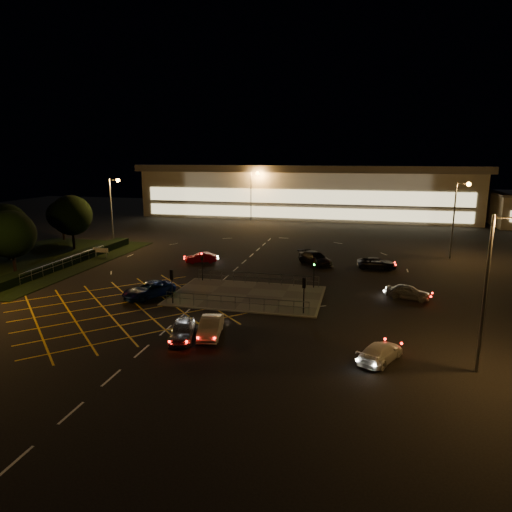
% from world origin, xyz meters
% --- Properties ---
extents(ground, '(180.00, 180.00, 0.00)m').
position_xyz_m(ground, '(0.00, 0.00, 0.00)').
color(ground, black).
rests_on(ground, ground).
extents(pedestrian_island, '(14.00, 9.00, 0.12)m').
position_xyz_m(pedestrian_island, '(2.00, -2.00, 0.06)').
color(pedestrian_island, '#4C4944').
rests_on(pedestrian_island, ground).
extents(grass_verge, '(18.00, 30.00, 0.08)m').
position_xyz_m(grass_verge, '(-28.00, 6.00, 0.04)').
color(grass_verge, black).
rests_on(grass_verge, ground).
extents(hedge, '(2.00, 26.00, 1.00)m').
position_xyz_m(hedge, '(-23.00, 6.00, 0.50)').
color(hedge, black).
rests_on(hedge, ground).
extents(supermarket, '(72.00, 26.50, 10.50)m').
position_xyz_m(supermarket, '(0.00, 61.95, 5.31)').
color(supermarket, beige).
rests_on(supermarket, ground).
extents(streetlight_se, '(1.78, 0.56, 10.03)m').
position_xyz_m(streetlight_se, '(20.44, -14.00, 6.56)').
color(streetlight_se, slate).
rests_on(streetlight_se, ground).
extents(streetlight_nw, '(1.78, 0.56, 10.03)m').
position_xyz_m(streetlight_nw, '(-23.56, 18.00, 6.56)').
color(streetlight_nw, slate).
rests_on(streetlight_nw, ground).
extents(streetlight_ne, '(1.78, 0.56, 10.03)m').
position_xyz_m(streetlight_ne, '(24.44, 20.00, 6.56)').
color(streetlight_ne, slate).
rests_on(streetlight_ne, ground).
extents(streetlight_far_left, '(1.78, 0.56, 10.03)m').
position_xyz_m(streetlight_far_left, '(-9.56, 48.00, 6.56)').
color(streetlight_far_left, slate).
rests_on(streetlight_far_left, ground).
extents(streetlight_far_right, '(1.78, 0.56, 10.03)m').
position_xyz_m(streetlight_far_right, '(30.44, 50.00, 6.56)').
color(streetlight_far_right, slate).
rests_on(streetlight_far_right, ground).
extents(signal_sw, '(0.28, 0.30, 3.15)m').
position_xyz_m(signal_sw, '(-4.00, -5.99, 2.37)').
color(signal_sw, black).
rests_on(signal_sw, pedestrian_island).
extents(signal_se, '(0.28, 0.30, 3.15)m').
position_xyz_m(signal_se, '(8.00, -5.99, 2.37)').
color(signal_se, black).
rests_on(signal_se, pedestrian_island).
extents(signal_nw, '(0.28, 0.30, 3.15)m').
position_xyz_m(signal_nw, '(-4.00, 1.99, 2.37)').
color(signal_nw, black).
rests_on(signal_nw, pedestrian_island).
extents(signal_ne, '(0.28, 0.30, 3.15)m').
position_xyz_m(signal_ne, '(8.00, 1.99, 2.37)').
color(signal_ne, black).
rests_on(signal_ne, pedestrian_island).
extents(tree_b, '(5.40, 5.40, 7.35)m').
position_xyz_m(tree_b, '(-32.00, 6.00, 4.64)').
color(tree_b, black).
rests_on(tree_b, ground).
extents(tree_c, '(5.76, 5.76, 7.84)m').
position_xyz_m(tree_c, '(-28.00, 14.00, 4.95)').
color(tree_c, black).
rests_on(tree_c, ground).
extents(tree_d, '(4.68, 4.68, 6.37)m').
position_xyz_m(tree_d, '(-34.00, 20.00, 4.02)').
color(tree_d, black).
rests_on(tree_d, ground).
extents(tree_e, '(5.40, 5.40, 7.35)m').
position_xyz_m(tree_e, '(-26.00, 0.00, 4.64)').
color(tree_e, black).
rests_on(tree_e, ground).
extents(car_near_silver, '(2.71, 4.55, 1.45)m').
position_xyz_m(car_near_silver, '(-0.04, -13.36, 0.73)').
color(car_near_silver, '#BABEC2').
rests_on(car_near_silver, ground).
extents(car_queue_white, '(2.23, 4.50, 1.42)m').
position_xyz_m(car_queue_white, '(1.80, -12.27, 0.71)').
color(car_queue_white, silver).
rests_on(car_queue_white, ground).
extents(car_left_blue, '(4.52, 5.74, 1.45)m').
position_xyz_m(car_left_blue, '(-7.15, -4.46, 0.72)').
color(car_left_blue, '#0D1E53').
rests_on(car_left_blue, ground).
extents(car_far_dkgrey, '(5.23, 5.42, 1.56)m').
position_xyz_m(car_far_dkgrey, '(7.03, 12.58, 0.78)').
color(car_far_dkgrey, black).
rests_on(car_far_dkgrey, ground).
extents(car_right_silver, '(4.31, 2.50, 1.38)m').
position_xyz_m(car_right_silver, '(17.07, 0.65, 0.69)').
color(car_right_silver, '#9B9EA2').
rests_on(car_right_silver, ground).
extents(car_circ_red, '(4.08, 2.63, 1.27)m').
position_xyz_m(car_circ_red, '(-7.18, 10.26, 0.63)').
color(car_circ_red, maroon).
rests_on(car_circ_red, ground).
extents(car_east_grey, '(4.75, 2.34, 1.30)m').
position_xyz_m(car_east_grey, '(14.48, 12.24, 0.65)').
color(car_east_grey, black).
rests_on(car_east_grey, ground).
extents(car_approach_white, '(3.45, 4.60, 1.24)m').
position_xyz_m(car_approach_white, '(14.11, -13.77, 0.62)').
color(car_approach_white, silver).
rests_on(car_approach_white, ground).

